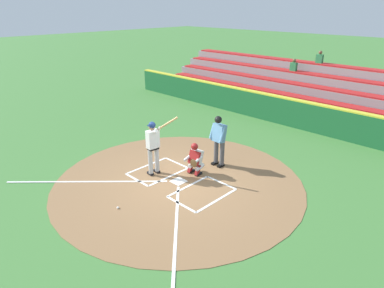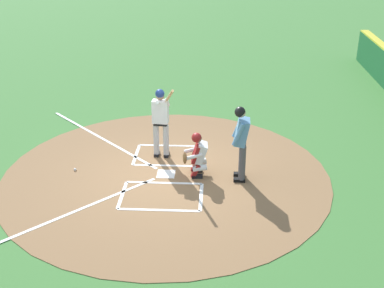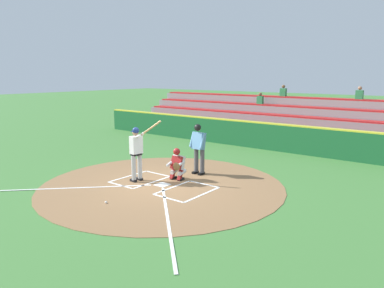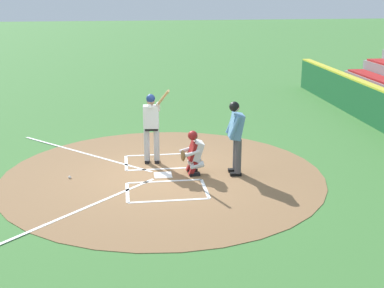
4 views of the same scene
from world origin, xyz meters
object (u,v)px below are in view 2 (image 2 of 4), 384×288
Objects in this scene: batter at (161,118)px; baseball at (75,170)px; plate_umpire at (241,139)px; catcher at (197,154)px.

batter reaches higher than baseball.
plate_umpire is at bearing -118.93° from batter.
plate_umpire reaches higher than catcher.
batter is 28.76× the size of baseball.
batter is at bearing 61.07° from plate_umpire.
catcher is 3.11m from baseball.
baseball is at bearing 88.55° from catcher.
plate_umpire is (-0.14, -1.04, 0.49)m from catcher.
plate_umpire is 4.23m from baseball.
plate_umpire is 25.20× the size of baseball.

